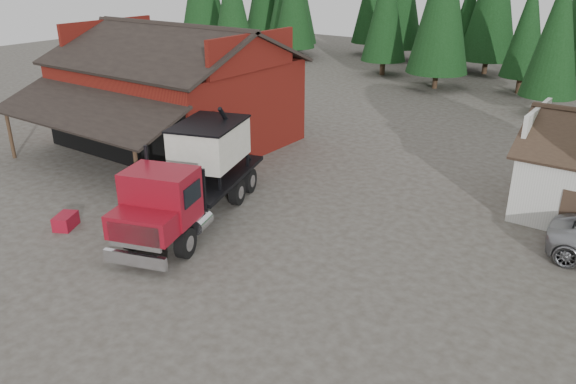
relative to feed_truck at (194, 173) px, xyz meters
The scene contains 8 objects.
ground 3.84m from the feed_truck, 47.79° to the right, with size 120.00×120.00×0.00m, color #403A32.
red_barn 11.63m from the feed_truck, 139.60° to the left, with size 12.80×13.63×7.18m.
conifer_backdrop 39.74m from the feed_truck, 86.89° to the left, with size 76.00×16.00×16.00m, color black, non-canonical shape.
near_pine_a 32.70m from the feed_truck, 127.76° to the left, with size 4.40×4.40×11.40m.
near_pine_b 29.05m from the feed_truck, 73.56° to the left, with size 3.96×3.96×10.40m.
near_pine_d 32.12m from the feed_truck, 93.34° to the left, with size 5.28×5.28×13.40m.
feed_truck is the anchor object (origin of this frame).
equip_box 5.81m from the feed_truck, 134.21° to the right, with size 0.70×1.10×0.60m, color maroon.
Camera 1 is at (14.22, -13.51, 10.63)m, focal length 35.00 mm.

